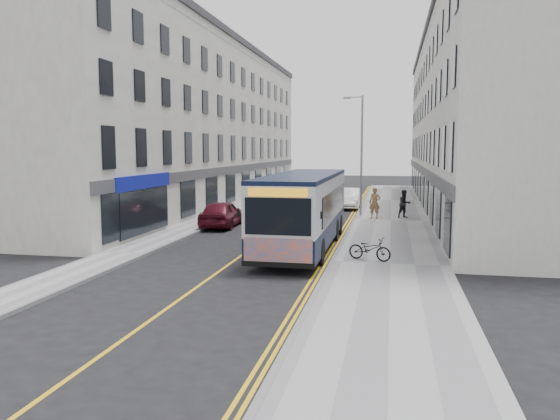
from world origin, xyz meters
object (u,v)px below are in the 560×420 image
at_px(pedestrian_near, 375,203).
at_px(city_bus, 304,208).
at_px(streetlamp, 360,151).
at_px(car_maroon, 222,214).
at_px(bicycle, 370,249).
at_px(pedestrian_far, 405,204).
at_px(car_white, 349,198).

bearing_deg(pedestrian_near, city_bus, -93.36).
relative_size(streetlamp, car_maroon, 1.74).
distance_m(bicycle, car_maroon, 12.24).
xyz_separation_m(pedestrian_near, pedestrian_far, (1.87, 0.63, -0.09)).
bearing_deg(bicycle, car_white, 25.69).
bearing_deg(streetlamp, car_white, 101.99).
xyz_separation_m(city_bus, pedestrian_near, (2.89, 10.52, -0.76)).
relative_size(pedestrian_far, car_maroon, 0.39).
bearing_deg(pedestrian_far, car_white, 93.74).
distance_m(car_white, car_maroon, 13.20).
bearing_deg(car_maroon, car_white, -121.42).
bearing_deg(car_maroon, pedestrian_far, -154.40).
bearing_deg(bicycle, pedestrian_near, 19.88).
relative_size(bicycle, pedestrian_near, 0.89).
relative_size(streetlamp, bicycle, 4.55).
height_order(streetlamp, city_bus, streetlamp).
height_order(streetlamp, car_white, streetlamp).
height_order(car_white, car_maroon, car_maroon).
bearing_deg(bicycle, streetlamp, 23.82).
xyz_separation_m(streetlamp, bicycle, (1.27, -14.77, -3.80)).
height_order(bicycle, pedestrian_near, pedestrian_near).
relative_size(bicycle, car_maroon, 0.38).
height_order(pedestrian_far, car_maroon, pedestrian_far).
relative_size(streetlamp, pedestrian_far, 4.46).
relative_size(streetlamp, city_bus, 0.68).
bearing_deg(streetlamp, pedestrian_far, -15.38).
xyz_separation_m(pedestrian_near, car_white, (-2.15, 6.64, -0.34)).
height_order(bicycle, pedestrian_far, pedestrian_far).
relative_size(bicycle, car_white, 0.38).
xyz_separation_m(city_bus, car_maroon, (-5.73, 5.64, -1.08)).
distance_m(pedestrian_far, car_maroon, 11.84).
height_order(streetlamp, car_maroon, streetlamp).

